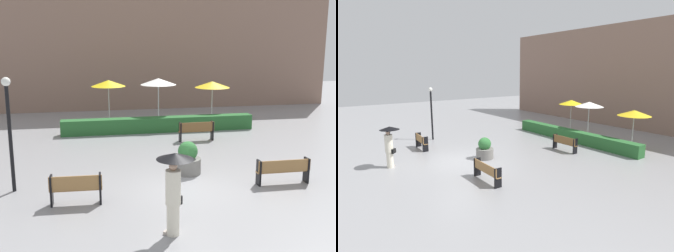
% 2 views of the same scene
% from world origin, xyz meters
% --- Properties ---
extents(ground_plane, '(60.00, 60.00, 0.00)m').
position_xyz_m(ground_plane, '(0.00, 0.00, 0.00)').
color(ground_plane, gray).
extents(bench_back_row, '(1.71, 0.39, 0.91)m').
position_xyz_m(bench_back_row, '(1.98, 6.12, 0.54)').
color(bench_back_row, brown).
rests_on(bench_back_row, ground).
extents(bench_near_right, '(1.84, 0.35, 0.85)m').
position_xyz_m(bench_near_right, '(3.31, -0.23, 0.51)').
color(bench_near_right, '#9E7242').
rests_on(bench_near_right, ground).
extents(bench_near_left, '(1.54, 0.41, 0.91)m').
position_xyz_m(bench_near_left, '(-3.48, -0.74, 0.54)').
color(bench_near_left, '#9E7242').
rests_on(bench_near_left, ground).
extents(pedestrian_with_umbrella, '(0.94, 0.94, 2.10)m').
position_xyz_m(pedestrian_with_umbrella, '(-1.04, -3.13, 1.34)').
color(pedestrian_with_umbrella, silver).
rests_on(pedestrian_with_umbrella, ground).
extents(planter_pot, '(0.96, 0.96, 1.19)m').
position_xyz_m(planter_pot, '(0.42, 1.46, 0.51)').
color(planter_pot, slate).
rests_on(planter_pot, ground).
extents(lamp_post, '(0.28, 0.28, 3.66)m').
position_xyz_m(lamp_post, '(-5.46, 0.78, 2.26)').
color(lamp_post, black).
rests_on(lamp_post, ground).
extents(patio_umbrella_yellow, '(1.92, 1.92, 2.48)m').
position_xyz_m(patio_umbrella_yellow, '(-1.86, 10.99, 2.30)').
color(patio_umbrella_yellow, silver).
rests_on(patio_umbrella_yellow, ground).
extents(patio_umbrella_white, '(1.96, 1.96, 2.65)m').
position_xyz_m(patio_umbrella_white, '(0.78, 9.83, 2.46)').
color(patio_umbrella_white, silver).
rests_on(patio_umbrella_white, ground).
extents(patio_umbrella_yellow_far, '(1.98, 1.98, 2.38)m').
position_xyz_m(patio_umbrella_yellow_far, '(3.94, 10.15, 2.20)').
color(patio_umbrella_yellow_far, silver).
rests_on(patio_umbrella_yellow_far, ground).
extents(hedge_strip, '(9.98, 0.70, 0.76)m').
position_xyz_m(hedge_strip, '(0.57, 8.40, 0.38)').
color(hedge_strip, '#28602D').
rests_on(hedge_strip, ground).
extents(building_facade, '(28.00, 1.20, 8.65)m').
position_xyz_m(building_facade, '(0.00, 16.00, 4.32)').
color(building_facade, '#846656').
rests_on(building_facade, ground).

